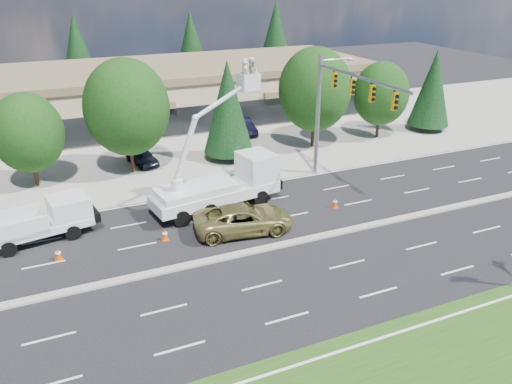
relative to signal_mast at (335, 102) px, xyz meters
name	(u,v)px	position (x,y,z in m)	size (l,w,h in m)	color
ground	(239,255)	(-10.03, -7.04, -6.06)	(140.00, 140.00, 0.00)	black
concrete_apron	(157,148)	(-10.03, 12.96, -6.05)	(140.00, 22.00, 0.01)	gray
road_median	(239,254)	(-10.03, -7.04, -6.00)	(120.00, 0.55, 0.12)	gray
strip_mall	(133,94)	(-10.03, 22.93, -3.23)	(50.40, 15.40, 5.50)	#C5B587
tree_front_c	(28,133)	(-20.03, 7.96, -2.05)	(4.94, 4.94, 6.85)	#332114
tree_front_d	(127,107)	(-13.03, 7.96, -0.90)	(6.35, 6.35, 8.82)	#332114
tree_front_e	(228,107)	(-5.03, 7.96, -1.68)	(4.14, 4.14, 8.16)	#332114
tree_front_f	(315,90)	(2.97, 7.96, -0.94)	(6.30, 6.30, 8.74)	#332114
tree_front_g	(381,94)	(9.97, 7.96, -1.93)	(5.08, 5.08, 7.05)	#332114
tree_front_h	(433,88)	(15.97, 7.96, -1.89)	(3.94, 3.94, 7.77)	#332114
tree_back_b	(78,54)	(-14.03, 34.96, -0.64)	(5.12, 5.12, 10.10)	#332114
tree_back_c	(191,48)	(-0.03, 34.96, -0.65)	(5.12, 5.12, 10.08)	#332114
tree_back_d	(275,40)	(11.97, 34.96, -0.20)	(5.54, 5.54, 10.91)	#332114
signal_mast	(335,102)	(0.00, 0.00, 0.00)	(2.76, 10.16, 9.00)	gray
utility_pickup	(46,224)	(-19.67, -0.77, -5.11)	(6.28, 3.21, 2.30)	white
bucket_truck	(226,177)	(-8.39, -0.72, -3.98)	(8.81, 3.80, 9.58)	white
traffic_cone_a	(58,254)	(-19.23, -3.61, -5.72)	(0.40, 0.40, 0.70)	#DD4606
traffic_cone_b	(165,235)	(-13.37, -3.74, -5.72)	(0.40, 0.40, 0.70)	#DD4606
traffic_cone_c	(232,217)	(-8.96, -3.20, -5.72)	(0.40, 0.40, 0.70)	#DD4606
traffic_cone_d	(335,203)	(-1.90, -3.85, -5.72)	(0.40, 0.40, 0.70)	#DD4606
minivan	(244,219)	(-8.73, -4.57, -5.22)	(2.77, 6.00, 1.67)	olive
parked_car_west	(142,156)	(-12.03, 9.48, -5.38)	(1.60, 3.97, 1.35)	black
parked_car_east	(244,126)	(-1.22, 13.96, -5.36)	(1.48, 4.25, 1.40)	black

